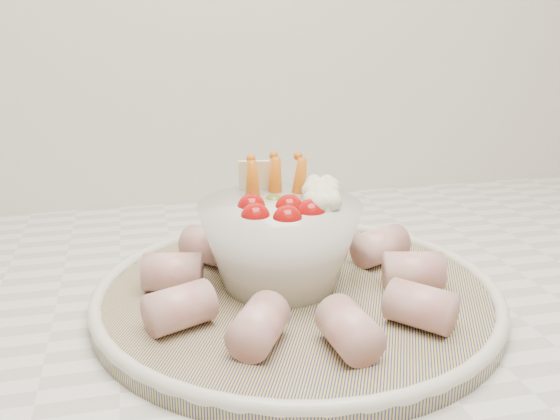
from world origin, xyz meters
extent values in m
cube|color=silver|center=(0.00, 1.45, 0.90)|extent=(2.04, 0.62, 0.04)
cylinder|color=navy|center=(-0.07, 1.42, 0.93)|extent=(0.48, 0.48, 0.01)
torus|color=silver|center=(-0.07, 1.42, 0.94)|extent=(0.37, 0.37, 0.01)
sphere|color=#A30C0A|center=(-0.11, 1.41, 1.01)|extent=(0.03, 0.03, 0.03)
sphere|color=#A30C0A|center=(-0.08, 1.39, 1.01)|extent=(0.03, 0.03, 0.03)
sphere|color=#A30C0A|center=(-0.06, 1.41, 1.01)|extent=(0.03, 0.03, 0.03)
sphere|color=#A30C0A|center=(-0.11, 1.43, 1.01)|extent=(0.03, 0.03, 0.03)
sphere|color=#A30C0A|center=(-0.08, 1.42, 1.01)|extent=(0.03, 0.03, 0.03)
sphere|color=#547025|center=(-0.08, 1.45, 1.01)|extent=(0.02, 0.02, 0.02)
cone|color=#C86512|center=(-0.10, 1.46, 1.02)|extent=(0.02, 0.03, 0.06)
cone|color=#C86512|center=(-0.08, 1.47, 1.02)|extent=(0.02, 0.03, 0.06)
cone|color=#C86512|center=(-0.06, 1.46, 1.02)|extent=(0.02, 0.03, 0.06)
sphere|color=white|center=(-0.04, 1.44, 1.01)|extent=(0.03, 0.03, 0.03)
sphere|color=white|center=(-0.05, 1.41, 1.01)|extent=(0.03, 0.03, 0.03)
sphere|color=white|center=(-0.04, 1.46, 1.01)|extent=(0.03, 0.03, 0.03)
cube|color=#F4F2BE|center=(-0.09, 1.48, 1.02)|extent=(0.04, 0.02, 0.04)
cylinder|color=#B65357|center=(0.03, 1.46, 0.95)|extent=(0.06, 0.05, 0.03)
cylinder|color=#B65357|center=(-0.01, 1.51, 0.95)|extent=(0.06, 0.06, 0.03)
cylinder|color=#B65357|center=(-0.08, 1.53, 0.95)|extent=(0.04, 0.05, 0.03)
cylinder|color=#B65357|center=(-0.14, 1.50, 0.95)|extent=(0.06, 0.06, 0.03)
cylinder|color=#B65357|center=(-0.18, 1.44, 0.95)|extent=(0.06, 0.05, 0.03)
cylinder|color=#B65357|center=(-0.18, 1.37, 0.95)|extent=(0.06, 0.05, 0.03)
cylinder|color=#B65357|center=(-0.12, 1.33, 0.95)|extent=(0.06, 0.06, 0.03)
cylinder|color=#B65357|center=(-0.06, 1.31, 0.95)|extent=(0.04, 0.05, 0.03)
cylinder|color=#B65357|center=(0.01, 1.33, 0.95)|extent=(0.06, 0.06, 0.03)
cylinder|color=#B65357|center=(0.03, 1.39, 0.95)|extent=(0.06, 0.05, 0.03)
camera|label=1|loc=(-0.21, 0.92, 1.18)|focal=40.00mm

